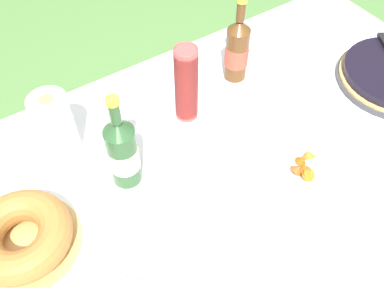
{
  "coord_description": "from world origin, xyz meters",
  "views": [
    {
      "loc": [
        -0.55,
        -0.58,
        1.74
      ],
      "look_at": [
        -0.13,
        0.07,
        0.78
      ],
      "focal_mm": 40.0,
      "sensor_mm": 36.0,
      "label": 1
    }
  ],
  "objects": [
    {
      "name": "tablecloth",
      "position": [
        0.0,
        0.0,
        0.71
      ],
      "size": [
        1.77,
        1.07,
        0.1
      ],
      "color": "white",
      "rests_on": "garden_table"
    },
    {
      "name": "cup_stack",
      "position": [
        -0.05,
        0.23,
        0.85
      ],
      "size": [
        0.07,
        0.07,
        0.27
      ],
      "color": "#E04C47",
      "rests_on": "tablecloth"
    },
    {
      "name": "bundt_cake",
      "position": [
        -0.64,
        0.07,
        0.77
      ],
      "size": [
        0.29,
        0.29,
        0.09
      ],
      "color": "tan",
      "rests_on": "tablecloth"
    },
    {
      "name": "snack_plate_left",
      "position": [
        0.12,
        -0.16,
        0.73
      ],
      "size": [
        0.19,
        0.19,
        0.06
      ],
      "color": "white",
      "rests_on": "tablecloth"
    },
    {
      "name": "garden_table",
      "position": [
        0.0,
        0.0,
        0.66
      ],
      "size": [
        1.76,
        1.06,
        0.72
      ],
      "color": "brown",
      "rests_on": "ground_plane"
    },
    {
      "name": "cider_bottle_green",
      "position": [
        -0.32,
        0.11,
        0.84
      ],
      "size": [
        0.09,
        0.09,
        0.32
      ],
      "color": "#2D562D",
      "rests_on": "tablecloth"
    },
    {
      "name": "cider_bottle_amber",
      "position": [
        0.2,
        0.29,
        0.84
      ],
      "size": [
        0.08,
        0.08,
        0.31
      ],
      "color": "brown",
      "rests_on": "tablecloth"
    },
    {
      "name": "ground_plane",
      "position": [
        0.0,
        0.0,
        0.0
      ],
      "size": [
        16.0,
        16.0,
        0.0
      ],
      "primitive_type": "plane",
      "color": "#568442"
    },
    {
      "name": "paper_towel_roll",
      "position": [
        -0.44,
        0.31,
        0.83
      ],
      "size": [
        0.11,
        0.11,
        0.21
      ],
      "color": "white",
      "rests_on": "tablecloth"
    }
  ]
}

